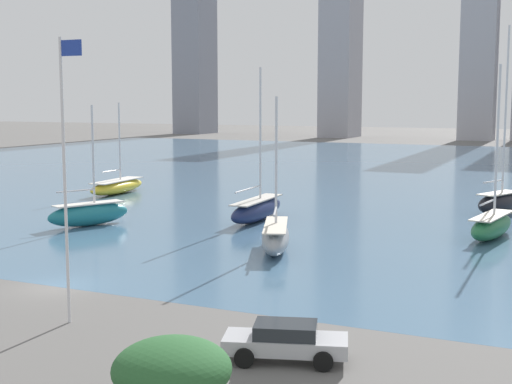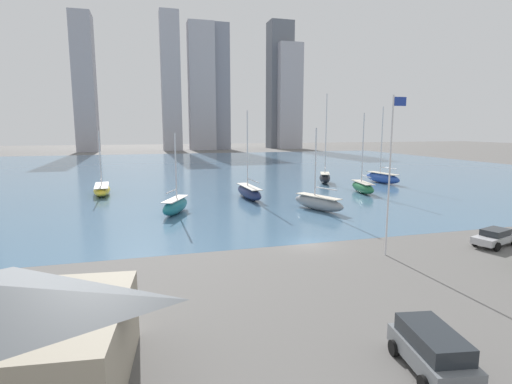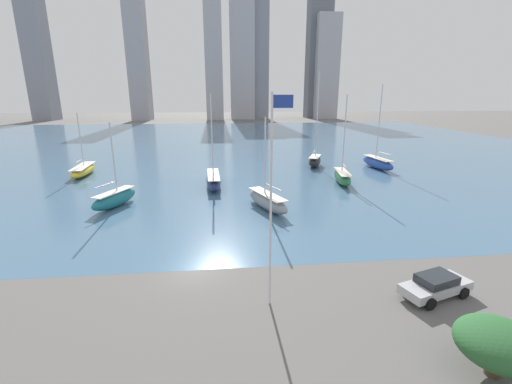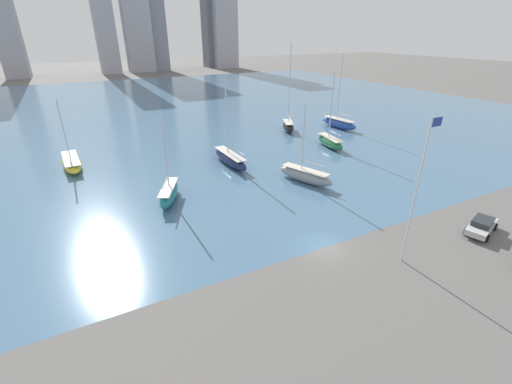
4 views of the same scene
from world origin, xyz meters
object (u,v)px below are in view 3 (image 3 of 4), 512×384
sailboat_green (342,177)px  flag_pole (272,199)px  sailboat_teal (115,198)px  sailboat_black (315,160)px  sailboat_gray (267,201)px  sailboat_blue (377,163)px  parked_sedan_silver (436,285)px  sailboat_yellow (83,170)px  sailboat_navy (214,180)px

sailboat_green → flag_pole: bearing=-108.3°
sailboat_teal → sailboat_black: 36.53m
sailboat_gray → sailboat_teal: (-17.95, 2.74, 0.03)m
flag_pole → sailboat_blue: sailboat_blue is taller
parked_sedan_silver → sailboat_teal: bearing=33.1°
flag_pole → sailboat_green: size_ratio=1.01×
sailboat_yellow → sailboat_gray: sailboat_gray is taller
flag_pole → sailboat_navy: size_ratio=1.00×
sailboat_yellow → sailboat_black: sailboat_black is taller
sailboat_navy → sailboat_yellow: (-21.74, 9.97, -0.19)m
sailboat_navy → sailboat_gray: 12.58m
sailboat_gray → sailboat_blue: bearing=20.8°
sailboat_yellow → sailboat_gray: (28.12, -20.81, 0.17)m
sailboat_green → parked_sedan_silver: sailboat_green is taller
sailboat_navy → sailboat_blue: bearing=16.1°
sailboat_gray → sailboat_yellow: bearing=122.3°
sailboat_yellow → sailboat_teal: size_ratio=1.02×
sailboat_black → parked_sedan_silver: bearing=-71.1°
sailboat_black → sailboat_blue: bearing=9.1°
sailboat_yellow → sailboat_teal: (10.17, -18.07, 0.20)m
parked_sedan_silver → flag_pole: bearing=70.7°
sailboat_navy → sailboat_green: (19.32, 0.06, -0.02)m
sailboat_navy → sailboat_black: sailboat_black is taller
sailboat_blue → sailboat_teal: bearing=-163.5°
sailboat_yellow → flag_pole: bearing=-60.5°
sailboat_green → sailboat_black: (-0.79, 12.55, 0.16)m
sailboat_gray → sailboat_blue: 30.88m
sailboat_teal → sailboat_yellow: bearing=144.2°
sailboat_blue → flag_pole: bearing=-129.9°
sailboat_gray → sailboat_blue: (22.98, 20.63, 0.08)m
sailboat_black → sailboat_green: bearing=-62.7°
sailboat_gray → sailboat_black: bearing=41.5°
flag_pole → sailboat_blue: 47.17m
flag_pole → sailboat_green: 33.87m
sailboat_yellow → sailboat_navy: bearing=-28.2°
sailboat_blue → parked_sedan_silver: bearing=-117.0°
flag_pole → sailboat_black: sailboat_black is taller
flag_pole → sailboat_gray: (2.38, 18.70, -6.01)m
sailboat_navy → sailboat_gray: (6.38, -10.85, -0.02)m
flag_pole → sailboat_teal: (-15.57, 21.44, -5.99)m
sailboat_yellow → sailboat_blue: bearing=-3.8°
sailboat_green → sailboat_black: 12.58m
sailboat_navy → sailboat_black: size_ratio=0.77×
sailboat_navy → sailboat_black: (18.52, 12.61, 0.15)m
sailboat_navy → sailboat_green: bearing=-2.1°
sailboat_teal → sailboat_blue: (40.93, 17.89, 0.06)m
sailboat_navy → sailboat_green: size_ratio=1.01×
flag_pole → sailboat_black: size_ratio=0.77×
sailboat_navy → sailboat_yellow: bearing=153.1°
sailboat_yellow → parked_sedan_silver: size_ratio=1.93×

